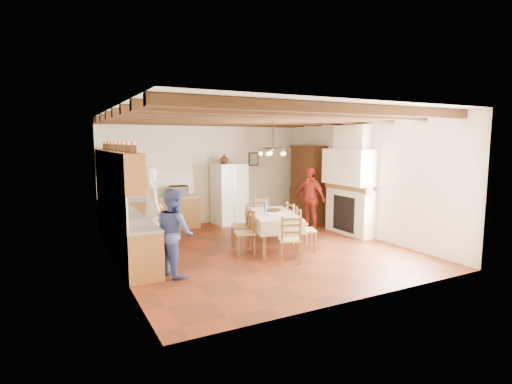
% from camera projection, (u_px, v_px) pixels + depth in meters
% --- Properties ---
extents(floor, '(6.00, 6.50, 0.02)m').
position_uv_depth(floor, '(258.00, 249.00, 8.95)').
color(floor, '#522413').
rests_on(floor, ground).
extents(ceiling, '(6.00, 6.50, 0.02)m').
position_uv_depth(ceiling, '(258.00, 113.00, 8.57)').
color(ceiling, silver).
rests_on(ceiling, ground).
extents(wall_back, '(6.00, 0.02, 3.00)m').
position_uv_depth(wall_back, '(206.00, 172.00, 11.62)').
color(wall_back, beige).
rests_on(wall_back, ground).
extents(wall_front, '(6.00, 0.02, 3.00)m').
position_uv_depth(wall_front, '(362.00, 203.00, 5.89)').
color(wall_front, beige).
rests_on(wall_front, ground).
extents(wall_left, '(0.02, 6.50, 3.00)m').
position_uv_depth(wall_left, '(115.00, 190.00, 7.37)').
color(wall_left, beige).
rests_on(wall_left, ground).
extents(wall_right, '(0.02, 6.50, 3.00)m').
position_uv_depth(wall_right, '(363.00, 177.00, 10.14)').
color(wall_right, beige).
rests_on(wall_right, ground).
extents(ceiling_beams, '(6.00, 6.30, 0.16)m').
position_uv_depth(ceiling_beams, '(258.00, 117.00, 8.58)').
color(ceiling_beams, '#381A10').
rests_on(ceiling_beams, ground).
extents(lower_cabinets_left, '(0.60, 4.30, 0.86)m').
position_uv_depth(lower_cabinets_left, '(125.00, 234.00, 8.58)').
color(lower_cabinets_left, brown).
rests_on(lower_cabinets_left, ground).
extents(lower_cabinets_back, '(2.30, 0.60, 0.86)m').
position_uv_depth(lower_cabinets_back, '(157.00, 215.00, 10.77)').
color(lower_cabinets_back, brown).
rests_on(lower_cabinets_back, ground).
extents(countertop_left, '(0.62, 4.30, 0.04)m').
position_uv_depth(countertop_left, '(124.00, 213.00, 8.52)').
color(countertop_left, gray).
rests_on(countertop_left, lower_cabinets_left).
extents(countertop_back, '(2.34, 0.62, 0.04)m').
position_uv_depth(countertop_back, '(156.00, 198.00, 10.72)').
color(countertop_back, gray).
rests_on(countertop_back, lower_cabinets_back).
extents(backsplash_left, '(0.03, 4.30, 0.60)m').
position_uv_depth(backsplash_left, '(109.00, 199.00, 8.35)').
color(backsplash_left, white).
rests_on(backsplash_left, ground).
extents(backsplash_back, '(2.30, 0.03, 0.60)m').
position_uv_depth(backsplash_back, '(153.00, 185.00, 10.93)').
color(backsplash_back, white).
rests_on(backsplash_back, ground).
extents(upper_cabinets, '(0.35, 4.20, 0.70)m').
position_uv_depth(upper_cabinets, '(116.00, 168.00, 8.34)').
color(upper_cabinets, brown).
rests_on(upper_cabinets, ground).
extents(fireplace, '(0.56, 1.60, 2.80)m').
position_uv_depth(fireplace, '(348.00, 181.00, 10.20)').
color(fireplace, beige).
rests_on(fireplace, ground).
extents(wall_picture, '(0.34, 0.03, 0.42)m').
position_uv_depth(wall_picture, '(254.00, 159.00, 12.27)').
color(wall_picture, '#321E14').
rests_on(wall_picture, ground).
extents(refrigerator, '(0.95, 0.81, 1.76)m').
position_uv_depth(refrigerator, '(229.00, 194.00, 11.58)').
color(refrigerator, white).
rests_on(refrigerator, floor).
extents(hutch, '(0.53, 1.25, 2.27)m').
position_uv_depth(hutch, '(308.00, 184.00, 11.86)').
color(hutch, '#361E10').
rests_on(hutch, floor).
extents(dining_table, '(1.41, 2.01, 0.80)m').
position_uv_depth(dining_table, '(273.00, 217.00, 8.96)').
color(dining_table, white).
rests_on(dining_table, floor).
extents(chandelier, '(0.47, 0.47, 0.03)m').
position_uv_depth(chandelier, '(273.00, 148.00, 8.76)').
color(chandelier, black).
rests_on(chandelier, ground).
extents(chair_left_near, '(0.49, 0.50, 0.96)m').
position_uv_depth(chair_left_near, '(245.00, 232.00, 8.51)').
color(chair_left_near, brown).
rests_on(chair_left_near, floor).
extents(chair_left_far, '(0.56, 0.56, 0.96)m').
position_uv_depth(chair_left_far, '(240.00, 225.00, 9.22)').
color(chair_left_far, brown).
rests_on(chair_left_far, floor).
extents(chair_right_near, '(0.52, 0.53, 0.96)m').
position_uv_depth(chair_right_near, '(306.00, 229.00, 8.76)').
color(chair_right_near, brown).
rests_on(chair_right_near, floor).
extents(chair_right_far, '(0.44, 0.46, 0.96)m').
position_uv_depth(chair_right_far, '(297.00, 222.00, 9.51)').
color(chair_right_far, brown).
rests_on(chair_right_far, floor).
extents(chair_end_near, '(0.54, 0.53, 0.96)m').
position_uv_depth(chair_end_near, '(290.00, 239.00, 7.93)').
color(chair_end_near, brown).
rests_on(chair_end_near, floor).
extents(chair_end_far, '(0.46, 0.44, 0.96)m').
position_uv_depth(chair_end_far, '(264.00, 217.00, 10.14)').
color(chair_end_far, brown).
rests_on(chair_end_far, floor).
extents(person_man, '(0.53, 0.74, 1.90)m').
position_uv_depth(person_man, '(152.00, 213.00, 8.12)').
color(person_man, silver).
rests_on(person_man, floor).
extents(person_woman_blue, '(0.72, 0.86, 1.57)m').
position_uv_depth(person_woman_blue, '(175.00, 232.00, 7.14)').
color(person_woman_blue, '#3A4888').
rests_on(person_woman_blue, floor).
extents(person_woman_red, '(0.65, 1.07, 1.70)m').
position_uv_depth(person_woman_red, '(310.00, 198.00, 10.90)').
color(person_woman_red, '#B93027').
rests_on(person_woman_red, floor).
extents(microwave, '(0.54, 0.40, 0.28)m').
position_uv_depth(microwave, '(179.00, 191.00, 10.99)').
color(microwave, silver).
rests_on(microwave, countertop_back).
extents(fridge_vase, '(0.34, 0.34, 0.28)m').
position_uv_depth(fridge_vase, '(224.00, 159.00, 11.38)').
color(fridge_vase, '#361E10').
rests_on(fridge_vase, refrigerator).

